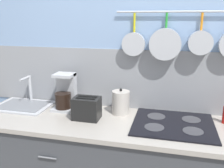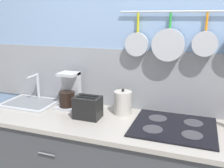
# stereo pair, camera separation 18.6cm
# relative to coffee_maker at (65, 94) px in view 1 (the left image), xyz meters

# --- Properties ---
(wall_back) EXTENTS (7.20, 0.16, 2.60)m
(wall_back) POSITION_rel_coffee_maker_xyz_m (0.77, 0.19, 0.23)
(wall_back) COLOR #84A3CC
(wall_back) RESTS_ON ground_plane
(countertop) EXTENTS (2.88, 0.64, 0.03)m
(countertop) POSITION_rel_coffee_maker_xyz_m (0.77, -0.17, -0.15)
(countertop) COLOR #A59E93
(countertop) RESTS_ON cabinet_base
(sink_basin) EXTENTS (0.48, 0.36, 0.26)m
(sink_basin) POSITION_rel_coffee_maker_xyz_m (-0.39, -0.04, -0.11)
(sink_basin) COLOR #B7BABF
(sink_basin) RESTS_ON countertop
(coffee_maker) EXTENTS (0.18, 0.20, 0.32)m
(coffee_maker) POSITION_rel_coffee_maker_xyz_m (0.00, 0.00, 0.00)
(coffee_maker) COLOR #B7BABF
(coffee_maker) RESTS_ON countertop
(toaster) EXTENTS (0.22, 0.15, 0.18)m
(toaster) POSITION_rel_coffee_maker_xyz_m (0.26, -0.17, -0.04)
(toaster) COLOR black
(toaster) RESTS_ON countertop
(kettle) EXTENTS (0.15, 0.15, 0.22)m
(kettle) POSITION_rel_coffee_maker_xyz_m (0.50, 0.00, -0.03)
(kettle) COLOR beige
(kettle) RESTS_ON countertop
(cooktop) EXTENTS (0.60, 0.53, 0.01)m
(cooktop) POSITION_rel_coffee_maker_xyz_m (0.93, -0.13, -0.12)
(cooktop) COLOR black
(cooktop) RESTS_ON countertop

